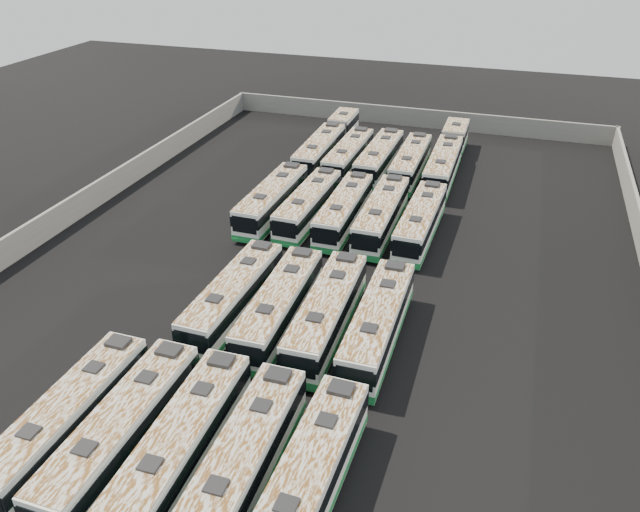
{
  "coord_description": "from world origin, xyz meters",
  "views": [
    {
      "loc": [
        12.04,
        -36.31,
        23.37
      ],
      "look_at": [
        0.08,
        0.13,
        1.6
      ],
      "focal_mm": 35.0,
      "sensor_mm": 36.0,
      "label": 1
    }
  ],
  "objects_px": {
    "bus_front_far_right": "(308,481)",
    "bus_back_far_left": "(328,142)",
    "bus_front_right": "(242,464)",
    "bus_midback_right": "(381,215)",
    "bus_front_center": "(181,445)",
    "bus_midback_far_right": "(420,222)",
    "bus_midback_left": "(308,205)",
    "bus_midfront_center": "(280,306)",
    "bus_back_right": "(410,163)",
    "bus_midfront_far_right": "(378,324)",
    "bus_midback_far_left": "(272,200)",
    "bus_midback_center": "(344,210)",
    "bus_midfront_left": "(234,297)",
    "bus_back_center": "(379,158)",
    "bus_front_left": "(122,431)",
    "bus_front_far_left": "(69,418)",
    "bus_midfront_right": "(327,314)",
    "bus_back_far_right": "(447,156)",
    "bus_back_left": "(348,156)"
  },
  "relations": [
    {
      "from": "bus_front_center",
      "to": "bus_midback_right",
      "type": "relative_size",
      "value": 1.01
    },
    {
      "from": "bus_front_right",
      "to": "bus_front_center",
      "type": "bearing_deg",
      "value": 176.58
    },
    {
      "from": "bus_midback_right",
      "to": "bus_front_center",
      "type": "bearing_deg",
      "value": -97.01
    },
    {
      "from": "bus_midfront_far_right",
      "to": "bus_midfront_center",
      "type": "bearing_deg",
      "value": -179.97
    },
    {
      "from": "bus_midfront_far_right",
      "to": "bus_back_left",
      "type": "xyz_separation_m",
      "value": [
        -9.42,
        26.65,
        -0.04
      ]
    },
    {
      "from": "bus_front_far_right",
      "to": "bus_back_far_left",
      "type": "height_order",
      "value": "bus_front_far_right"
    },
    {
      "from": "bus_front_right",
      "to": "bus_midback_right",
      "type": "xyz_separation_m",
      "value": [
        0.01,
        26.86,
        -0.01
      ]
    },
    {
      "from": "bus_midback_far_left",
      "to": "bus_midback_center",
      "type": "distance_m",
      "value": 6.26
    },
    {
      "from": "bus_midfront_far_right",
      "to": "bus_back_center",
      "type": "relative_size",
      "value": 1.0
    },
    {
      "from": "bus_midfront_left",
      "to": "bus_back_center",
      "type": "relative_size",
      "value": 0.98
    },
    {
      "from": "bus_front_center",
      "to": "bus_back_left",
      "type": "height_order",
      "value": "bus_front_center"
    },
    {
      "from": "bus_front_right",
      "to": "bus_midback_far_right",
      "type": "height_order",
      "value": "bus_front_right"
    },
    {
      "from": "bus_midfront_far_right",
      "to": "bus_midback_right",
      "type": "relative_size",
      "value": 1.01
    },
    {
      "from": "bus_front_center",
      "to": "bus_midback_left",
      "type": "distance_m",
      "value": 26.95
    },
    {
      "from": "bus_midfront_center",
      "to": "bus_midback_far_right",
      "type": "distance_m",
      "value": 15.74
    },
    {
      "from": "bus_midfront_center",
      "to": "bus_back_right",
      "type": "height_order",
      "value": "bus_midfront_center"
    },
    {
      "from": "bus_front_left",
      "to": "bus_midfront_far_right",
      "type": "distance_m",
      "value": 15.48
    },
    {
      "from": "bus_midback_far_left",
      "to": "bus_midback_left",
      "type": "bearing_deg",
      "value": 3.82
    },
    {
      "from": "bus_back_far_left",
      "to": "bus_back_far_right",
      "type": "xyz_separation_m",
      "value": [
        12.42,
        -0.12,
        0.01
      ]
    },
    {
      "from": "bus_midback_center",
      "to": "bus_back_right",
      "type": "distance_m",
      "value": 12.62
    },
    {
      "from": "bus_midback_left",
      "to": "bus_back_far_left",
      "type": "relative_size",
      "value": 0.62
    },
    {
      "from": "bus_midfront_left",
      "to": "bus_back_far_left",
      "type": "height_order",
      "value": "bus_back_far_left"
    },
    {
      "from": "bus_back_center",
      "to": "bus_back_right",
      "type": "height_order",
      "value": "bus_back_center"
    },
    {
      "from": "bus_midfront_center",
      "to": "bus_midfront_far_right",
      "type": "bearing_deg",
      "value": -0.84
    },
    {
      "from": "bus_front_far_right",
      "to": "bus_midback_far_left",
      "type": "distance_m",
      "value": 29.48
    },
    {
      "from": "bus_front_left",
      "to": "bus_front_far_right",
      "type": "height_order",
      "value": "bus_front_left"
    },
    {
      "from": "bus_front_far_right",
      "to": "bus_midback_far_right",
      "type": "height_order",
      "value": "bus_front_far_right"
    },
    {
      "from": "bus_front_center",
      "to": "bus_back_far_right",
      "type": "bearing_deg",
      "value": 80.32
    },
    {
      "from": "bus_front_far_left",
      "to": "bus_front_far_right",
      "type": "xyz_separation_m",
      "value": [
        12.36,
        -0.03,
        0.05
      ]
    },
    {
      "from": "bus_front_far_left",
      "to": "bus_back_center",
      "type": "relative_size",
      "value": 0.97
    },
    {
      "from": "bus_midfront_left",
      "to": "bus_midback_left",
      "type": "xyz_separation_m",
      "value": [
        -0.01,
        14.59,
        -0.02
      ]
    },
    {
      "from": "bus_midfront_center",
      "to": "bus_midback_right",
      "type": "distance_m",
      "value": 14.94
    },
    {
      "from": "bus_midfront_left",
      "to": "bus_midfront_far_right",
      "type": "bearing_deg",
      "value": 1.11
    },
    {
      "from": "bus_front_right",
      "to": "bus_midfront_center",
      "type": "relative_size",
      "value": 1.01
    },
    {
      "from": "bus_front_left",
      "to": "bus_front_center",
      "type": "relative_size",
      "value": 1.0
    },
    {
      "from": "bus_midback_far_left",
      "to": "bus_back_center",
      "type": "height_order",
      "value": "bus_midback_far_left"
    },
    {
      "from": "bus_front_far_left",
      "to": "bus_midfront_right",
      "type": "xyz_separation_m",
      "value": [
        9.29,
        12.25,
        0.06
      ]
    },
    {
      "from": "bus_midfront_far_right",
      "to": "bus_midback_far_left",
      "type": "bearing_deg",
      "value": 130.59
    },
    {
      "from": "bus_midback_left",
      "to": "bus_midback_right",
      "type": "relative_size",
      "value": 0.98
    },
    {
      "from": "bus_front_center",
      "to": "bus_back_left",
      "type": "bearing_deg",
      "value": 93.3
    },
    {
      "from": "bus_midfront_far_right",
      "to": "bus_back_far_right",
      "type": "xyz_separation_m",
      "value": [
        -0.12,
        29.69,
        0.01
      ]
    },
    {
      "from": "bus_front_center",
      "to": "bus_back_right",
      "type": "bearing_deg",
      "value": 84.21
    },
    {
      "from": "bus_front_center",
      "to": "bus_front_right",
      "type": "height_order",
      "value": "bus_front_center"
    },
    {
      "from": "bus_front_center",
      "to": "bus_back_far_left",
      "type": "height_order",
      "value": "bus_front_center"
    },
    {
      "from": "bus_front_far_right",
      "to": "bus_midback_center",
      "type": "bearing_deg",
      "value": 104.24
    },
    {
      "from": "bus_midfront_far_right",
      "to": "bus_midback_center",
      "type": "relative_size",
      "value": 1.03
    },
    {
      "from": "bus_back_center",
      "to": "bus_back_left",
      "type": "bearing_deg",
      "value": -174.53
    },
    {
      "from": "bus_front_far_right",
      "to": "bus_midfront_far_right",
      "type": "bearing_deg",
      "value": 90.56
    },
    {
      "from": "bus_front_far_right",
      "to": "bus_midback_right",
      "type": "relative_size",
      "value": 1.01
    },
    {
      "from": "bus_midback_far_right",
      "to": "bus_midback_left",
      "type": "bearing_deg",
      "value": 179.82
    }
  ]
}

